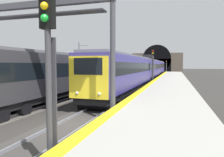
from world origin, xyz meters
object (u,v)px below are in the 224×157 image
(train_adjacent_platform, at_px, (117,69))
(train_main_approaching, at_px, (148,69))
(overhead_signal_gantry, at_px, (41,30))
(railway_signal_far, at_px, (166,66))
(catenary_mast_near, at_px, (79,62))
(railway_signal_mid, at_px, (153,65))
(railway_signal_near, at_px, (49,67))

(train_adjacent_platform, bearing_deg, train_main_approaching, -45.66)
(train_adjacent_platform, height_order, overhead_signal_gantry, overhead_signal_gantry)
(train_main_approaching, height_order, overhead_signal_gantry, overhead_signal_gantry)
(railway_signal_far, xyz_separation_m, overhead_signal_gantry, (-66.20, 4.25, 2.41))
(train_main_approaching, relative_size, railway_signal_far, 12.23)
(railway_signal_far, xyz_separation_m, catenary_mast_near, (-41.29, 13.69, 0.95))
(railway_signal_mid, xyz_separation_m, catenary_mast_near, (4.52, 13.69, 0.59))
(train_main_approaching, bearing_deg, railway_signal_mid, 11.97)
(railway_signal_near, xyz_separation_m, catenary_mast_near, (30.65, 13.69, 0.57))
(train_main_approaching, height_order, railway_signal_far, train_main_approaching)
(railway_signal_near, xyz_separation_m, railway_signal_mid, (26.12, 0.00, -0.01))
(train_adjacent_platform, bearing_deg, railway_signal_near, -166.71)
(railway_signal_mid, xyz_separation_m, overhead_signal_gantry, (-20.38, 4.25, 2.05))
(train_adjacent_platform, relative_size, catenary_mast_near, 7.79)
(train_adjacent_platform, bearing_deg, railway_signal_mid, -124.39)
(train_adjacent_platform, height_order, railway_signal_mid, railway_signal_mid)
(railway_signal_far, bearing_deg, railway_signal_near, 0.00)
(railway_signal_mid, distance_m, railway_signal_far, 45.82)
(railway_signal_far, relative_size, catenary_mast_near, 0.64)
(railway_signal_mid, bearing_deg, train_adjacent_platform, -125.45)
(railway_signal_near, relative_size, railway_signal_far, 1.11)
(train_main_approaching, relative_size, railway_signal_mid, 10.68)
(railway_signal_mid, relative_size, railway_signal_far, 1.15)
(railway_signal_mid, distance_m, overhead_signal_gantry, 20.92)
(overhead_signal_gantry, bearing_deg, train_main_approaching, -4.70)
(railway_signal_near, bearing_deg, train_main_approaching, -177.10)
(train_main_approaching, relative_size, railway_signal_near, 11.03)
(railway_signal_far, height_order, overhead_signal_gantry, overhead_signal_gantry)
(railway_signal_near, distance_m, overhead_signal_gantry, 7.42)
(train_main_approaching, height_order, railway_signal_mid, railway_signal_mid)
(railway_signal_far, height_order, catenary_mast_near, catenary_mast_near)
(catenary_mast_near, bearing_deg, railway_signal_mid, -108.29)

